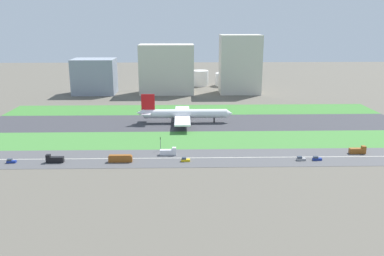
# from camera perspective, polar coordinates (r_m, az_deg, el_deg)

# --- Properties ---
(ground_plane) EXTENTS (800.00, 800.00, 0.00)m
(ground_plane) POSITION_cam_1_polar(r_m,az_deg,el_deg) (276.78, 0.31, 0.76)
(ground_plane) COLOR #5B564C
(runway) EXTENTS (280.00, 46.00, 0.10)m
(runway) POSITION_cam_1_polar(r_m,az_deg,el_deg) (276.77, 0.31, 0.77)
(runway) COLOR #38383D
(runway) RESTS_ON ground_plane
(grass_median_north) EXTENTS (280.00, 36.00, 0.10)m
(grass_median_north) POSITION_cam_1_polar(r_m,az_deg,el_deg) (316.65, 0.09, 2.59)
(grass_median_north) COLOR #3D7A33
(grass_median_north) RESTS_ON ground_plane
(grass_median_south) EXTENTS (280.00, 36.00, 0.10)m
(grass_median_south) POSITION_cam_1_polar(r_m,az_deg,el_deg) (237.26, 0.61, -1.67)
(grass_median_south) COLOR #427F38
(grass_median_south) RESTS_ON ground_plane
(highway) EXTENTS (280.00, 28.00, 0.10)m
(highway) POSITION_cam_1_polar(r_m,az_deg,el_deg) (206.83, 0.92, -4.21)
(highway) COLOR #4C4C4F
(highway) RESTS_ON ground_plane
(highway_centerline) EXTENTS (266.00, 0.50, 0.01)m
(highway_centerline) POSITION_cam_1_polar(r_m,az_deg,el_deg) (206.82, 0.92, -4.19)
(highway_centerline) COLOR silver
(highway_centerline) RESTS_ON highway
(airliner) EXTENTS (65.00, 56.00, 19.70)m
(airliner) POSITION_cam_1_polar(r_m,az_deg,el_deg) (275.19, -1.29, 2.01)
(airliner) COLOR white
(airliner) RESTS_ON runway
(car_2) EXTENTS (4.40, 1.80, 2.00)m
(car_2) POSITION_cam_1_polar(r_m,az_deg,el_deg) (201.67, -0.97, -4.46)
(car_2) COLOR yellow
(car_2) RESTS_ON highway
(truck_1) EXTENTS (8.40, 2.50, 4.00)m
(truck_1) POSITION_cam_1_polar(r_m,az_deg,el_deg) (230.04, 22.22, -2.93)
(truck_1) COLOR brown
(truck_1) RESTS_ON highway
(truck_0) EXTENTS (8.40, 2.50, 4.00)m
(truck_0) POSITION_cam_1_polar(r_m,az_deg,el_deg) (211.00, -3.31, -3.37)
(truck_0) COLOR silver
(truck_0) RESTS_ON highway
(bus_0) EXTENTS (11.60, 2.50, 3.50)m
(bus_0) POSITION_cam_1_polar(r_m,az_deg,el_deg) (203.67, -10.00, -4.23)
(bus_0) COLOR brown
(bus_0) RESTS_ON highway
(car_1) EXTENTS (4.40, 1.80, 2.00)m
(car_1) POSITION_cam_1_polar(r_m,az_deg,el_deg) (218.44, -24.02, -4.26)
(car_1) COLOR navy
(car_1) RESTS_ON highway
(truck_2) EXTENTS (8.40, 2.50, 4.00)m
(truck_2) POSITION_cam_1_polar(r_m,az_deg,el_deg) (210.97, -18.71, -4.18)
(truck_2) COLOR black
(truck_2) RESTS_ON highway
(car_3) EXTENTS (4.40, 1.80, 2.00)m
(car_3) POSITION_cam_1_polar(r_m,az_deg,el_deg) (210.10, 14.98, -4.18)
(car_3) COLOR #99999E
(car_3) RESTS_ON highway
(car_0) EXTENTS (4.40, 1.80, 2.00)m
(car_0) POSITION_cam_1_polar(r_m,az_deg,el_deg) (212.51, 17.08, -4.11)
(car_0) COLOR navy
(car_0) RESTS_ON highway
(traffic_light) EXTENTS (0.36, 0.50, 7.20)m
(traffic_light) POSITION_cam_1_polar(r_m,az_deg,el_deg) (218.02, -4.45, -2.06)
(traffic_light) COLOR #4C4C51
(traffic_light) RESTS_ON highway
(terminal_building) EXTENTS (38.91, 28.03, 32.63)m
(terminal_building) POSITION_cam_1_polar(r_m,az_deg,el_deg) (394.22, -13.50, 7.04)
(terminal_building) COLOR gray
(terminal_building) RESTS_ON ground_plane
(hangar_building) EXTENTS (50.36, 26.32, 45.74)m
(hangar_building) POSITION_cam_1_polar(r_m,az_deg,el_deg) (385.07, -3.57, 8.23)
(hangar_building) COLOR beige
(hangar_building) RESTS_ON ground_plane
(office_tower) EXTENTS (37.71, 26.34, 54.30)m
(office_tower) POSITION_cam_1_polar(r_m,az_deg,el_deg) (388.19, 6.74, 8.85)
(office_tower) COLOR beige
(office_tower) RESTS_ON ground_plane
(fuel_tank_west) EXTENTS (17.23, 17.23, 16.04)m
(fuel_tank_west) POSITION_cam_1_polar(r_m,az_deg,el_deg) (431.78, 1.15, 7.00)
(fuel_tank_west) COLOR silver
(fuel_tank_west) RESTS_ON ground_plane
(fuel_tank_centre) EXTENTS (20.98, 20.98, 13.22)m
(fuel_tank_centre) POSITION_cam_1_polar(r_m,az_deg,el_deg) (433.98, 4.68, 6.81)
(fuel_tank_centre) COLOR silver
(fuel_tank_centre) RESTS_ON ground_plane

